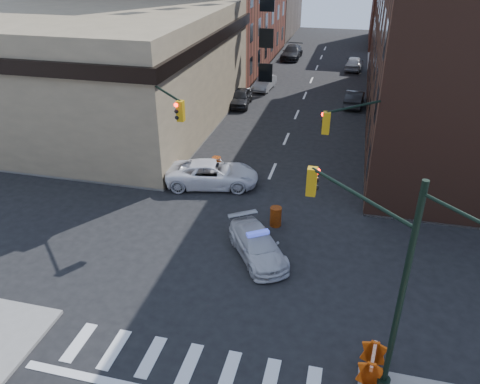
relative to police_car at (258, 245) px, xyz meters
The scene contains 25 objects.
ground 1.26m from the police_car, 161.54° to the right, with size 140.00×140.00×0.00m, color black.
sidewalk_nw 40.34m from the police_car, 126.54° to the left, with size 34.00×54.50×0.15m, color gray.
bank_building 24.51m from the police_car, 138.11° to the left, with size 22.00×22.00×9.00m, color #998664.
commercial_row_ne 25.98m from the police_car, 61.60° to the left, with size 14.00×34.00×14.00m, color #46271C.
filler_ne 59.34m from the police_car, 77.31° to the left, with size 16.00×16.00×12.00m, color brown.
signal_pole_se 8.67m from the police_car, 49.44° to the right, with size 5.40×5.27×8.00m.
signal_pole_nw 9.26m from the police_car, 143.97° to the left, with size 3.58×3.67×8.00m.
signal_pole_ne 7.86m from the police_car, 46.13° to the left, with size 3.67×3.58×8.00m.
tree_ne_near 26.62m from the police_car, 75.82° to the left, with size 3.00×3.00×4.85m.
tree_ne_far 34.39m from the police_car, 79.10° to the left, with size 3.00×3.00×4.85m.
police_car is the anchor object (origin of this frame).
pickup 8.03m from the police_car, 122.73° to the left, with size 2.66×5.76×1.60m, color white.
parked_car_wnear 23.91m from the police_car, 105.82° to the left, with size 1.80×4.49×1.53m, color black.
parked_car_wfar 29.35m from the police_car, 100.52° to the left, with size 1.47×4.21×1.39m, color gray.
parked_car_wdeep 44.17m from the police_car, 96.17° to the left, with size 2.31×5.68×1.65m, color black.
parked_car_enear 25.72m from the police_car, 81.47° to the left, with size 1.56×4.46×1.47m, color black.
parked_car_efar 39.77m from the police_car, 85.14° to the left, with size 1.92×4.77×1.63m, color gray.
pedestrian_a 12.54m from the police_car, 153.14° to the left, with size 0.71×0.47×1.96m, color black.
pedestrian_b 12.53m from the police_car, 150.96° to the left, with size 0.98×0.76×2.01m, color black.
pedestrian_c 15.25m from the police_car, 156.83° to the left, with size 0.93×0.39×1.58m, color #1F272F.
barrel_road 3.05m from the police_car, 83.19° to the left, with size 0.62×0.62×1.10m, color #C96609.
barrel_bank 9.80m from the police_car, 118.14° to the left, with size 0.60×0.60×1.07m, color #CB4209.
barricade_se_a 8.14m from the police_car, 48.59° to the right, with size 1.35×0.67×1.01m, color #C16309, non-canonical shape.
barricade_nw_a 10.73m from the police_car, 134.47° to the left, with size 1.20×0.60×0.90m, color orange, non-canonical shape.
barricade_nw_b 14.24m from the police_car, 156.11° to the left, with size 1.21×0.60×0.91m, color red, non-canonical shape.
Camera 1 is at (4.69, -18.05, 13.66)m, focal length 35.00 mm.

